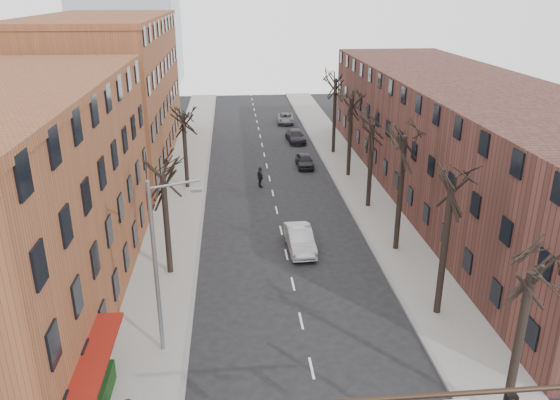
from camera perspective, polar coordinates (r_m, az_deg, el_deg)
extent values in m
cube|color=gray|center=(51.19, -9.99, 1.68)|extent=(4.00, 90.00, 0.15)
cube|color=gray|center=(52.24, 7.77, 2.22)|extent=(4.00, 90.00, 0.15)
cube|color=brown|center=(59.32, -17.62, 10.63)|extent=(12.00, 28.00, 14.00)
cube|color=#522C26|center=(48.77, 18.61, 5.97)|extent=(12.00, 50.00, 10.00)
cylinder|color=black|center=(17.52, 18.62, -18.61)|extent=(8.00, 0.16, 0.16)
cylinder|color=slate|center=(26.51, -12.83, -7.27)|extent=(0.20, 0.20, 9.00)
cylinder|color=slate|center=(24.65, -11.11, 1.60)|extent=(2.39, 0.12, 0.46)
cube|color=slate|center=(24.66, -8.75, 1.03)|extent=(0.50, 0.22, 0.14)
imported|color=#A5A7AC|center=(37.69, 2.09, -4.13)|extent=(1.86, 4.83, 1.57)
imported|color=black|center=(55.35, 2.58, 4.14)|extent=(1.61, 3.96, 1.35)
imported|color=black|center=(64.71, 1.63, 6.68)|extent=(2.26, 4.80, 1.35)
imported|color=slate|center=(74.08, 0.58, 8.52)|extent=(2.44, 4.70, 1.27)
imported|color=black|center=(49.45, -2.07, 2.39)|extent=(0.85, 1.22, 1.92)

